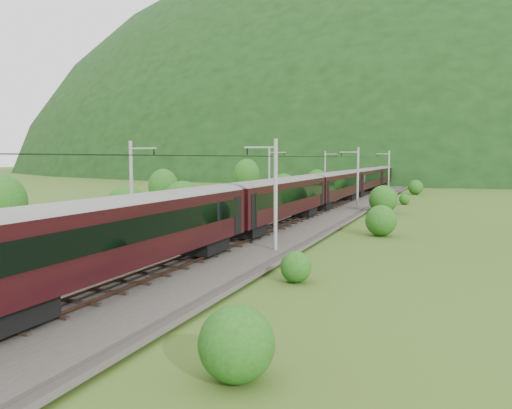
% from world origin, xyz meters
% --- Properties ---
extents(ground, '(600.00, 600.00, 0.00)m').
position_xyz_m(ground, '(0.00, 0.00, 0.00)').
color(ground, '#37531A').
rests_on(ground, ground).
extents(railbed, '(14.00, 220.00, 0.30)m').
position_xyz_m(railbed, '(0.00, 10.00, 0.15)').
color(railbed, '#38332D').
rests_on(railbed, ground).
extents(track_left, '(2.40, 220.00, 0.27)m').
position_xyz_m(track_left, '(-2.40, 10.00, 0.37)').
color(track_left, '#513022').
rests_on(track_left, railbed).
extents(track_right, '(2.40, 220.00, 0.27)m').
position_xyz_m(track_right, '(2.40, 10.00, 0.37)').
color(track_right, '#513022').
rests_on(track_right, railbed).
extents(catenary_left, '(2.54, 192.28, 8.00)m').
position_xyz_m(catenary_left, '(-6.12, 32.00, 4.50)').
color(catenary_left, gray).
rests_on(catenary_left, railbed).
extents(catenary_right, '(2.54, 192.28, 8.00)m').
position_xyz_m(catenary_right, '(6.12, 32.00, 4.50)').
color(catenary_right, gray).
rests_on(catenary_right, railbed).
extents(overhead_wires, '(4.83, 198.00, 0.03)m').
position_xyz_m(overhead_wires, '(0.00, 10.00, 7.10)').
color(overhead_wires, black).
rests_on(overhead_wires, ground).
extents(mountain_main, '(504.00, 360.00, 244.00)m').
position_xyz_m(mountain_main, '(0.00, 260.00, 0.00)').
color(mountain_main, black).
rests_on(mountain_main, ground).
extents(mountain_ridge, '(336.00, 280.00, 132.00)m').
position_xyz_m(mountain_ridge, '(-120.00, 300.00, 0.00)').
color(mountain_ridge, black).
rests_on(mountain_ridge, ground).
extents(train, '(3.13, 173.11, 5.45)m').
position_xyz_m(train, '(2.40, 35.17, 3.68)').
color(train, black).
rests_on(train, ground).
extents(hazard_post_near, '(0.17, 0.17, 1.60)m').
position_xyz_m(hazard_post_near, '(-0.62, 22.45, 1.10)').
color(hazard_post_near, red).
rests_on(hazard_post_near, railbed).
extents(hazard_post_far, '(0.17, 0.17, 1.55)m').
position_xyz_m(hazard_post_far, '(-0.01, 37.46, 1.08)').
color(hazard_post_far, red).
rests_on(hazard_post_far, railbed).
extents(signal, '(0.25, 0.25, 2.28)m').
position_xyz_m(signal, '(-4.57, 40.69, 1.64)').
color(signal, black).
rests_on(signal, railbed).
extents(vegetation_left, '(11.17, 146.63, 6.79)m').
position_xyz_m(vegetation_left, '(-14.35, 19.28, 2.47)').
color(vegetation_left, '#204A13').
rests_on(vegetation_left, ground).
extents(vegetation_right, '(5.45, 107.84, 3.18)m').
position_xyz_m(vegetation_right, '(10.95, 14.23, 1.31)').
color(vegetation_right, '#204A13').
rests_on(vegetation_right, ground).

